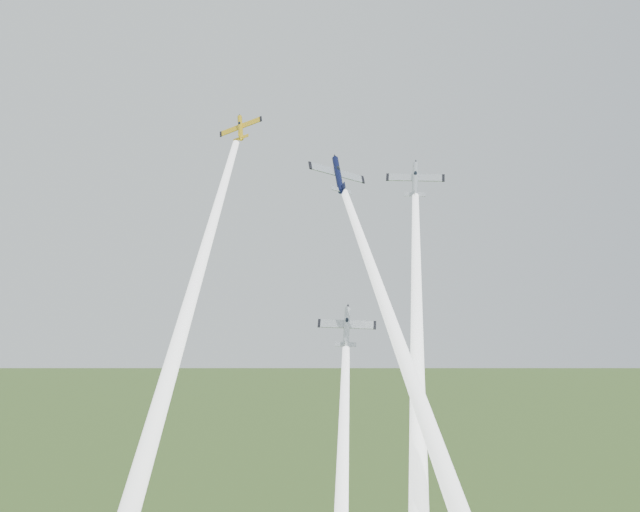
{
  "coord_description": "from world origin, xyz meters",
  "views": [
    {
      "loc": [
        -16.05,
        -109.49,
        86.39
      ],
      "look_at": [
        0.0,
        -6.0,
        92.0
      ],
      "focal_mm": 45.0,
      "sensor_mm": 36.0,
      "label": 1
    }
  ],
  "objects_px": {
    "plane_yellow": "(240,128)",
    "plane_silver_right": "(415,180)",
    "plane_silver_low": "(347,327)",
    "plane_navy": "(338,175)"
  },
  "relations": [
    {
      "from": "plane_silver_right",
      "to": "plane_silver_low",
      "type": "distance_m",
      "value": 27.26
    },
    {
      "from": "plane_navy",
      "to": "plane_silver_low",
      "type": "bearing_deg",
      "value": -104.83
    },
    {
      "from": "plane_yellow",
      "to": "plane_navy",
      "type": "distance_m",
      "value": 18.85
    },
    {
      "from": "plane_yellow",
      "to": "plane_silver_right",
      "type": "height_order",
      "value": "plane_yellow"
    },
    {
      "from": "plane_yellow",
      "to": "plane_navy",
      "type": "relative_size",
      "value": 0.81
    },
    {
      "from": "plane_yellow",
      "to": "plane_silver_right",
      "type": "bearing_deg",
      "value": 10.28
    },
    {
      "from": "plane_navy",
      "to": "plane_silver_right",
      "type": "relative_size",
      "value": 0.99
    },
    {
      "from": "plane_yellow",
      "to": "plane_silver_right",
      "type": "distance_m",
      "value": 26.82
    },
    {
      "from": "plane_yellow",
      "to": "plane_silver_low",
      "type": "xyz_separation_m",
      "value": [
        12.65,
        -17.18,
        -28.76
      ]
    },
    {
      "from": "plane_navy",
      "to": "plane_silver_low",
      "type": "distance_m",
      "value": 21.22
    }
  ]
}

